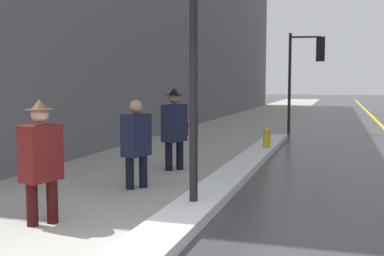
{
  "coord_description": "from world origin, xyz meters",
  "views": [
    {
      "loc": [
        2.14,
        -4.33,
        1.85
      ],
      "look_at": [
        -0.4,
        4.0,
        1.05
      ],
      "focal_mm": 45.0,
      "sensor_mm": 36.0,
      "label": 1
    }
  ],
  "objects_px": {
    "traffic_light_near": "(309,61)",
    "pedestrian_with_shoulder_bag": "(175,126)",
    "lamp_post": "(194,32)",
    "pedestrian_nearside": "(136,140)",
    "fire_hydrant": "(267,140)",
    "pedestrian_in_fedora": "(41,157)"
  },
  "relations": [
    {
      "from": "traffic_light_near",
      "to": "pedestrian_with_shoulder_bag",
      "type": "relative_size",
      "value": 2.11
    },
    {
      "from": "lamp_post",
      "to": "pedestrian_nearside",
      "type": "height_order",
      "value": "lamp_post"
    },
    {
      "from": "lamp_post",
      "to": "fire_hydrant",
      "type": "relative_size",
      "value": 6.04
    },
    {
      "from": "lamp_post",
      "to": "traffic_light_near",
      "type": "xyz_separation_m",
      "value": [
        0.88,
        11.91,
        0.12
      ]
    },
    {
      "from": "pedestrian_nearside",
      "to": "pedestrian_with_shoulder_bag",
      "type": "xyz_separation_m",
      "value": [
        0.05,
        1.92,
        0.09
      ]
    },
    {
      "from": "pedestrian_nearside",
      "to": "lamp_post",
      "type": "bearing_deg",
      "value": 65.81
    },
    {
      "from": "traffic_light_near",
      "to": "pedestrian_nearside",
      "type": "bearing_deg",
      "value": -110.18
    },
    {
      "from": "pedestrian_in_fedora",
      "to": "pedestrian_nearside",
      "type": "relative_size",
      "value": 1.05
    },
    {
      "from": "pedestrian_in_fedora",
      "to": "pedestrian_nearside",
      "type": "xyz_separation_m",
      "value": [
        0.3,
        2.38,
        -0.03
      ]
    },
    {
      "from": "traffic_light_near",
      "to": "pedestrian_with_shoulder_bag",
      "type": "xyz_separation_m",
      "value": [
        -2.22,
        -8.87,
        -1.73
      ]
    },
    {
      "from": "lamp_post",
      "to": "fire_hydrant",
      "type": "xyz_separation_m",
      "value": [
        0.18,
        6.19,
        -2.23
      ]
    },
    {
      "from": "pedestrian_nearside",
      "to": "pedestrian_in_fedora",
      "type": "bearing_deg",
      "value": 7.57
    },
    {
      "from": "lamp_post",
      "to": "fire_hydrant",
      "type": "height_order",
      "value": "lamp_post"
    },
    {
      "from": "pedestrian_nearside",
      "to": "fire_hydrant",
      "type": "height_order",
      "value": "pedestrian_nearside"
    },
    {
      "from": "pedestrian_nearside",
      "to": "pedestrian_with_shoulder_bag",
      "type": "height_order",
      "value": "pedestrian_with_shoulder_bag"
    },
    {
      "from": "traffic_light_near",
      "to": "pedestrian_with_shoulder_bag",
      "type": "bearing_deg",
      "value": -112.36
    },
    {
      "from": "traffic_light_near",
      "to": "pedestrian_in_fedora",
      "type": "bearing_deg",
      "value": -109.35
    },
    {
      "from": "pedestrian_with_shoulder_bag",
      "to": "lamp_post",
      "type": "bearing_deg",
      "value": 38.59
    },
    {
      "from": "pedestrian_in_fedora",
      "to": "pedestrian_with_shoulder_bag",
      "type": "bearing_deg",
      "value": -169.85
    },
    {
      "from": "pedestrian_nearside",
      "to": "pedestrian_with_shoulder_bag",
      "type": "distance_m",
      "value": 1.92
    },
    {
      "from": "lamp_post",
      "to": "pedestrian_nearside",
      "type": "xyz_separation_m",
      "value": [
        -1.39,
        1.13,
        -1.7
      ]
    },
    {
      "from": "pedestrian_with_shoulder_bag",
      "to": "fire_hydrant",
      "type": "distance_m",
      "value": 3.55
    }
  ]
}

